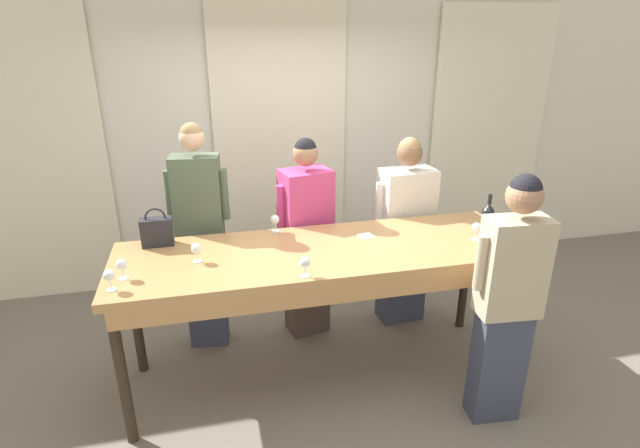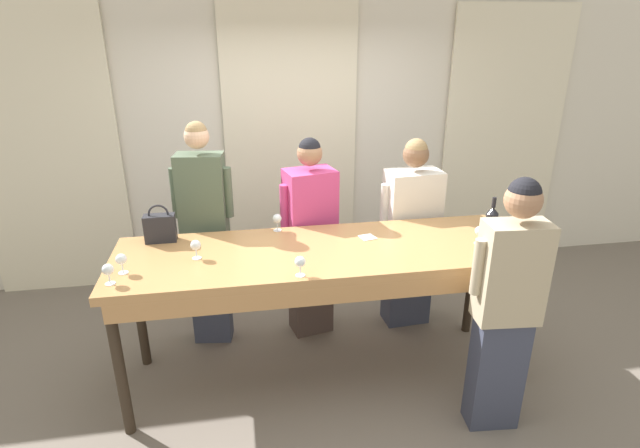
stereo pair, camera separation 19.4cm
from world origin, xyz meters
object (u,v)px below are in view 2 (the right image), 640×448
object	(u,v)px
wine_glass_front_left	(277,219)
wine_glass_center_mid	(494,238)
wine_glass_back_left	(108,270)
guest_olive_jacket	(206,234)
wine_glass_center_left	(121,260)
host_pouring	(507,305)
wine_bottle	(491,225)
handbag	(160,227)
guest_cream_sweater	(410,234)
guest_pink_top	(310,239)
wine_glass_front_right	(300,262)
wine_glass_center_right	(196,246)
tasting_bar	(323,262)
wine_glass_front_mid	(480,232)

from	to	relation	value
wine_glass_front_left	wine_glass_center_mid	xyz separation A→B (m)	(1.42, -0.60, 0.00)
wine_glass_back_left	guest_olive_jacket	world-z (taller)	guest_olive_jacket
wine_glass_center_left	guest_olive_jacket	distance (m)	0.91
wine_glass_center_mid	host_pouring	size ratio (longest dim) A/B	0.08
wine_glass_center_left	wine_bottle	bearing A→B (deg)	1.95
wine_glass_back_left	guest_olive_jacket	bearing A→B (deg)	60.54
wine_bottle	handbag	bearing A→B (deg)	170.47
wine_glass_center_mid	guest_cream_sweater	world-z (taller)	guest_cream_sweater
wine_bottle	wine_glass_front_left	distance (m)	1.54
wine_glass_center_left	guest_pink_top	bearing A→B (deg)	30.83
handbag	host_pouring	distance (m)	2.36
wine_glass_front_right	wine_glass_center_right	size ratio (longest dim) A/B	1.00
tasting_bar	guest_cream_sweater	world-z (taller)	guest_cream_sweater
wine_glass_center_left	handbag	bearing A→B (deg)	69.65
tasting_bar	wine_glass_back_left	distance (m)	1.36
wine_glass_center_right	wine_glass_front_mid	bearing A→B (deg)	-2.61
wine_glass_back_left	wine_glass_front_right	bearing A→B (deg)	-4.42
wine_glass_center_right	wine_bottle	bearing A→B (deg)	-1.50
handbag	wine_glass_front_left	bearing A→B (deg)	3.96
wine_glass_front_right	wine_glass_back_left	world-z (taller)	same
wine_glass_front_mid	host_pouring	xyz separation A→B (m)	(-0.08, -0.58, -0.24)
guest_cream_sweater	host_pouring	world-z (taller)	host_pouring
wine_glass_front_right	guest_pink_top	bearing A→B (deg)	77.92
tasting_bar	handbag	size ratio (longest dim) A/B	10.27
wine_bottle	guest_pink_top	distance (m)	1.41
wine_glass_front_right	host_pouring	xyz separation A→B (m)	(1.22, -0.31, -0.24)
wine_glass_front_right	guest_pink_top	world-z (taller)	guest_pink_top
guest_cream_sweater	guest_olive_jacket	bearing A→B (deg)	180.00
wine_bottle	guest_pink_top	xyz separation A→B (m)	(-1.19, 0.69, -0.31)
wine_glass_center_mid	host_pouring	distance (m)	0.53
wine_glass_front_right	host_pouring	world-z (taller)	host_pouring
wine_glass_front_right	guest_olive_jacket	bearing A→B (deg)	121.97
tasting_bar	wine_glass_center_mid	xyz separation A→B (m)	(1.14, -0.19, 0.18)
wine_glass_center_right	wine_glass_center_left	bearing A→B (deg)	-162.52
wine_glass_center_mid	wine_glass_back_left	bearing A→B (deg)	-178.61
wine_bottle	guest_olive_jacket	distance (m)	2.14
guest_pink_top	guest_olive_jacket	bearing A→B (deg)	180.00
wine_bottle	guest_cream_sweater	distance (m)	0.83
tasting_bar	wine_bottle	xyz separation A→B (m)	(1.20, -0.04, 0.21)
handbag	wine_glass_back_left	bearing A→B (deg)	-110.39
wine_glass_center_right	guest_pink_top	distance (m)	1.10
wine_glass_center_right	guest_olive_jacket	xyz separation A→B (m)	(0.02, 0.63, -0.18)
wine_glass_center_right	wine_glass_back_left	xyz separation A→B (m)	(-0.49, -0.27, -0.00)
wine_glass_center_right	wine_glass_back_left	size ratio (longest dim) A/B	1.00
wine_glass_front_right	wine_glass_center_left	distance (m)	1.10
wine_glass_front_left	wine_glass_center_right	world-z (taller)	same
handbag	wine_glass_front_right	size ratio (longest dim) A/B	2.12
tasting_bar	wine_bottle	bearing A→B (deg)	-1.76
handbag	guest_cream_sweater	size ratio (longest dim) A/B	0.17
host_pouring	guest_pink_top	bearing A→B (deg)	127.90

